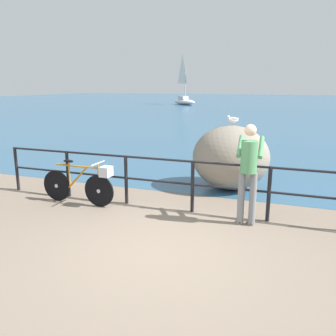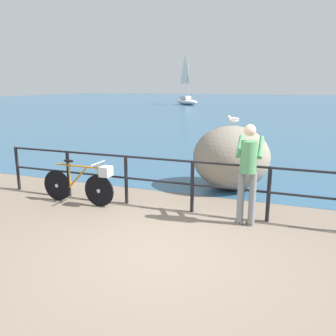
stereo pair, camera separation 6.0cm
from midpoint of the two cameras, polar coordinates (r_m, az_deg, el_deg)
ground_plane at (r=24.67m, az=15.95°, el=7.06°), size 120.00×120.00×0.10m
sea_surface at (r=52.39m, az=18.45°, el=10.00°), size 120.00×90.00×0.01m
promenade_railing at (r=6.75m, az=3.75°, el=-1.96°), size 8.60×0.07×1.02m
bicycle at (r=7.42m, az=-13.81°, el=-2.32°), size 1.70×0.48×0.92m
person_at_railing at (r=6.19m, az=12.64°, el=-0.30°), size 0.47×0.65×1.78m
breakwater_boulder_main at (r=8.42m, az=9.93°, el=1.71°), size 1.80×1.72×1.50m
seagull at (r=8.35m, az=10.29°, el=7.77°), size 0.32×0.24×0.23m
sailboat at (r=44.78m, az=2.58°, el=11.11°), size 4.18×3.85×6.16m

